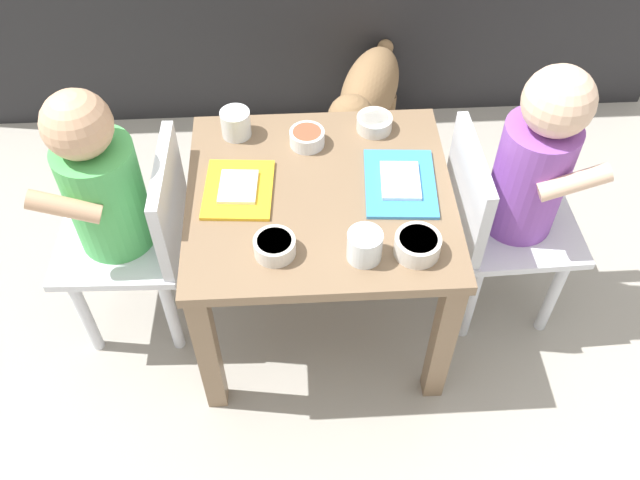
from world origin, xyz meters
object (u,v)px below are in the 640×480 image
at_px(seated_child_left, 110,194).
at_px(veggie_bowl_far, 275,246).
at_px(dining_table, 320,218).
at_px(dog, 367,96).
at_px(water_cup_left, 236,125).
at_px(cereal_bowl_right_side, 417,245).
at_px(food_tray_left, 238,189).
at_px(seated_child_right, 526,175).
at_px(veggie_bowl_near, 374,123).
at_px(cereal_bowl_left_side, 307,137).
at_px(water_cup_right, 364,247).
at_px(food_tray_right, 400,183).

height_order(seated_child_left, veggie_bowl_far, seated_child_left).
height_order(dining_table, dog, dining_table).
xyz_separation_m(dog, water_cup_left, (-0.35, -0.40, 0.24)).
bearing_deg(veggie_bowl_far, water_cup_left, 103.12).
relative_size(seated_child_left, cereal_bowl_right_side, 7.66).
distance_m(cereal_bowl_right_side, veggie_bowl_far, 0.27).
xyz_separation_m(dog, food_tray_left, (-0.34, -0.58, 0.22)).
distance_m(seated_child_right, dog, 0.68).
height_order(dog, water_cup_left, water_cup_left).
bearing_deg(dining_table, veggie_bowl_far, -121.33).
distance_m(seated_child_right, veggie_bowl_near, 0.35).
height_order(veggie_bowl_far, cereal_bowl_left_side, same).
bearing_deg(veggie_bowl_near, cereal_bowl_right_side, -83.27).
bearing_deg(water_cup_right, water_cup_left, 124.27).
bearing_deg(cereal_bowl_left_side, food_tray_right, -36.18).
relative_size(dining_table, cereal_bowl_right_side, 6.24).
height_order(seated_child_left, veggie_bowl_near, seated_child_left).
height_order(dining_table, veggie_bowl_far, veggie_bowl_far).
relative_size(seated_child_right, food_tray_right, 3.36).
xyz_separation_m(dining_table, dog, (0.17, 0.60, -0.14)).
xyz_separation_m(dog, food_tray_right, (0.00, -0.58, 0.22)).
bearing_deg(cereal_bowl_left_side, seated_child_left, -162.72).
bearing_deg(cereal_bowl_right_side, veggie_bowl_near, 96.73).
xyz_separation_m(seated_child_left, seated_child_right, (0.88, -0.00, 0.01)).
height_order(food_tray_left, veggie_bowl_far, veggie_bowl_far).
height_order(veggie_bowl_near, cereal_bowl_right_side, cereal_bowl_right_side).
relative_size(dining_table, food_tray_right, 2.66).
relative_size(dining_table, cereal_bowl_left_side, 7.21).
relative_size(seated_child_right, food_tray_left, 3.88).
bearing_deg(seated_child_left, food_tray_left, -1.87).
xyz_separation_m(dining_table, veggie_bowl_far, (-0.10, -0.16, 0.10)).
bearing_deg(food_tray_left, veggie_bowl_far, -66.61).
height_order(seated_child_right, cereal_bowl_left_side, seated_child_right).
distance_m(seated_child_left, seated_child_right, 0.88).
height_order(dining_table, seated_child_left, seated_child_left).
xyz_separation_m(dining_table, seated_child_left, (-0.44, 0.02, 0.07)).
distance_m(seated_child_right, cereal_bowl_right_side, 0.33).
bearing_deg(cereal_bowl_left_side, dining_table, -82.50).
relative_size(food_tray_left, veggie_bowl_near, 2.25).
bearing_deg(cereal_bowl_right_side, dog, 90.71).
relative_size(dining_table, veggie_bowl_far, 6.87).
distance_m(water_cup_left, veggie_bowl_far, 0.36).
bearing_deg(seated_child_right, veggie_bowl_far, -161.59).
bearing_deg(food_tray_right, cereal_bowl_right_side, -87.65).
xyz_separation_m(dog, cereal_bowl_right_side, (0.01, -0.77, 0.24)).
bearing_deg(seated_child_right, cereal_bowl_right_side, -143.76).
bearing_deg(food_tray_left, dining_table, -5.06).
xyz_separation_m(food_tray_left, cereal_bowl_right_side, (0.35, -0.19, 0.02)).
xyz_separation_m(dining_table, cereal_bowl_left_side, (-0.02, 0.15, 0.10)).
xyz_separation_m(seated_child_left, water_cup_right, (0.52, -0.20, 0.03)).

